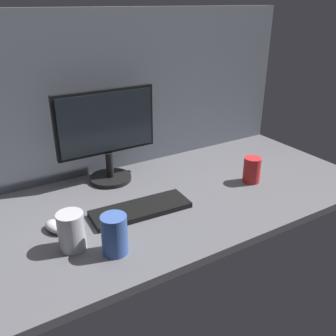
{
  "coord_description": "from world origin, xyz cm",
  "views": [
    {
      "loc": [
        -62.02,
        -112.16,
        71.77
      ],
      "look_at": [
        -3.48,
        0.0,
        14.0
      ],
      "focal_mm": 39.42,
      "sensor_mm": 36.0,
      "label": 1
    }
  ],
  "objects_px": {
    "keyboard": "(141,209)",
    "mouse": "(56,226)",
    "monitor": "(107,132)",
    "mug_steel": "(72,231)",
    "mug_ceramic_blue": "(114,235)",
    "mug_red_plastic": "(252,170)"
  },
  "relations": [
    {
      "from": "keyboard",
      "to": "mouse",
      "type": "relative_size",
      "value": 3.85
    },
    {
      "from": "monitor",
      "to": "mug_steel",
      "type": "bearing_deg",
      "value": -126.63
    },
    {
      "from": "monitor",
      "to": "keyboard",
      "type": "distance_m",
      "value": 0.37
    },
    {
      "from": "mug_ceramic_blue",
      "to": "mug_red_plastic",
      "type": "height_order",
      "value": "mug_ceramic_blue"
    },
    {
      "from": "keyboard",
      "to": "mug_ceramic_blue",
      "type": "bearing_deg",
      "value": -132.52
    },
    {
      "from": "mug_red_plastic",
      "to": "mouse",
      "type": "bearing_deg",
      "value": 175.76
    },
    {
      "from": "monitor",
      "to": "mug_red_plastic",
      "type": "height_order",
      "value": "monitor"
    },
    {
      "from": "mug_steel",
      "to": "mug_ceramic_blue",
      "type": "bearing_deg",
      "value": -40.56
    },
    {
      "from": "mouse",
      "to": "monitor",
      "type": "bearing_deg",
      "value": 21.38
    },
    {
      "from": "monitor",
      "to": "mouse",
      "type": "height_order",
      "value": "monitor"
    },
    {
      "from": "mouse",
      "to": "mug_steel",
      "type": "distance_m",
      "value": 0.13
    },
    {
      "from": "mug_red_plastic",
      "to": "mug_ceramic_blue",
      "type": "bearing_deg",
      "value": -167.92
    },
    {
      "from": "keyboard",
      "to": "mug_red_plastic",
      "type": "height_order",
      "value": "mug_red_plastic"
    },
    {
      "from": "keyboard",
      "to": "mug_red_plastic",
      "type": "relative_size",
      "value": 3.34
    },
    {
      "from": "keyboard",
      "to": "mug_steel",
      "type": "height_order",
      "value": "mug_steel"
    },
    {
      "from": "monitor",
      "to": "keyboard",
      "type": "height_order",
      "value": "monitor"
    },
    {
      "from": "monitor",
      "to": "keyboard",
      "type": "bearing_deg",
      "value": -91.54
    },
    {
      "from": "mug_ceramic_blue",
      "to": "keyboard",
      "type": "bearing_deg",
      "value": 44.31
    },
    {
      "from": "mouse",
      "to": "mug_ceramic_blue",
      "type": "distance_m",
      "value": 0.25
    },
    {
      "from": "mug_ceramic_blue",
      "to": "mug_steel",
      "type": "bearing_deg",
      "value": 139.44
    },
    {
      "from": "keyboard",
      "to": "mug_steel",
      "type": "relative_size",
      "value": 2.96
    },
    {
      "from": "mug_steel",
      "to": "mug_red_plastic",
      "type": "bearing_deg",
      "value": 4.24
    }
  ]
}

